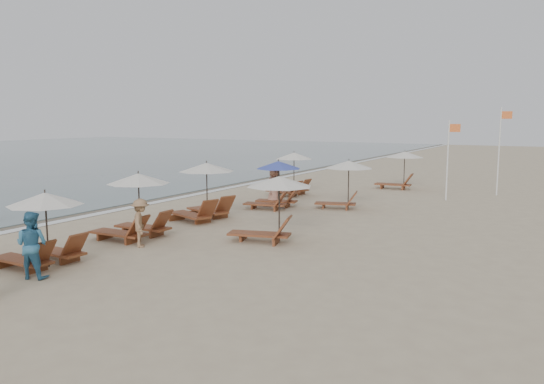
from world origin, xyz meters
The scene contains 16 objects.
ground centered at (0.00, 0.00, 0.00)m, with size 160.00×160.00×0.00m, color tan.
wet_sand_band centered at (-12.50, 10.00, 0.00)m, with size 3.20×140.00×0.01m, color #6B5E4C.
foam_line centered at (-11.20, 10.00, 0.01)m, with size 0.50×140.00×0.02m, color white.
lounger_station_1 centered at (-6.19, -0.36, 0.98)m, with size 2.49×2.05×2.10m.
lounger_station_2 centered at (-6.41, 3.50, 1.03)m, with size 2.63×2.13×2.29m.
lounger_station_3 centered at (-6.44, 7.44, 1.08)m, with size 2.79×2.70×2.37m.
lounger_station_4 centered at (-5.26, 11.41, 1.05)m, with size 2.54×2.20×2.21m.
lounger_station_5 centered at (-6.59, 15.63, 1.10)m, with size 2.46×2.04×2.33m.
inland_station_0 centered at (-2.03, 5.36, 1.31)m, with size 2.83×2.24×2.22m.
inland_station_1 centered at (-2.40, 12.89, 1.41)m, with size 2.66×2.24×2.22m.
inland_station_2 centered at (-2.17, 21.11, 1.31)m, with size 2.81×2.24×2.22m.
beachgoer_mid_a centered at (-5.37, -1.28, 0.88)m, with size 0.86×0.67×1.77m, color teal.
beachgoer_mid_b centered at (-5.31, 2.68, 0.79)m, with size 1.02×0.59×1.58m, color #906B49.
beachgoer_far_b centered at (-5.63, 12.14, 0.94)m, with size 0.92×0.60×1.89m, color #A16D57.
flag_pole_near centered at (1.26, 17.88, 2.28)m, with size 0.59×0.08×4.08m.
flag_pole_far centered at (3.29, 21.05, 2.62)m, with size 0.60×0.08×4.73m.
Camera 1 is at (6.70, -10.01, 4.11)m, focal length 35.28 mm.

